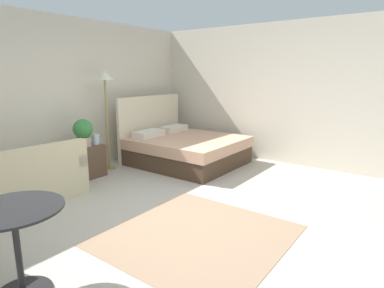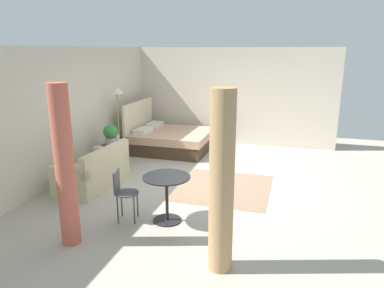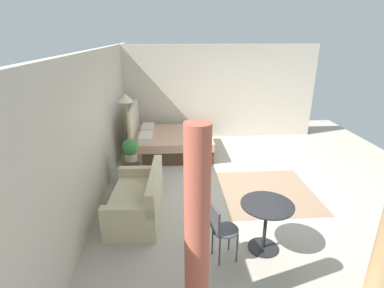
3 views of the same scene
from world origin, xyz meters
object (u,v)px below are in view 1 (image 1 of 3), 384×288
at_px(couch, 25,182).
at_px(vase, 96,139).
at_px(nightstand, 90,161).
at_px(floor_lamp, 105,85).
at_px(potted_plant, 83,132).
at_px(balcony_table, 16,235).
at_px(bed, 184,148).

bearing_deg(couch, vase, 8.84).
height_order(nightstand, floor_lamp, floor_lamp).
height_order(potted_plant, vase, potted_plant).
bearing_deg(vase, couch, -171.16).
bearing_deg(balcony_table, vase, 41.87).
xyz_separation_m(bed, balcony_table, (-3.85, -1.35, 0.22)).
distance_m(bed, couch, 2.91).
relative_size(bed, potted_plant, 4.34).
bearing_deg(vase, bed, -26.55).
bearing_deg(floor_lamp, vase, -159.63).
bearing_deg(couch, balcony_table, -117.61).
bearing_deg(vase, potted_plant, 172.98).
relative_size(couch, vase, 8.85).
relative_size(vase, balcony_table, 0.24).
height_order(bed, couch, bed).
relative_size(bed, couch, 1.27).
bearing_deg(floor_lamp, couch, -168.61).
height_order(nightstand, potted_plant, potted_plant).
bearing_deg(balcony_table, nightstand, 43.80).
xyz_separation_m(nightstand, floor_lamp, (0.49, 0.10, 1.26)).
distance_m(potted_plant, vase, 0.27).
bearing_deg(vase, nightstand, 165.03).
distance_m(bed, potted_plant, 1.95).
xyz_separation_m(vase, floor_lamp, (0.37, 0.14, 0.90)).
distance_m(couch, potted_plant, 1.27).
xyz_separation_m(nightstand, vase, (0.12, -0.03, 0.36)).
bearing_deg(couch, nightstand, 11.12).
bearing_deg(potted_plant, bed, -24.30).
bearing_deg(nightstand, couch, -168.88).
height_order(nightstand, balcony_table, balcony_table).
relative_size(potted_plant, balcony_table, 0.61).
xyz_separation_m(nightstand, balcony_table, (-2.23, -2.14, 0.25)).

